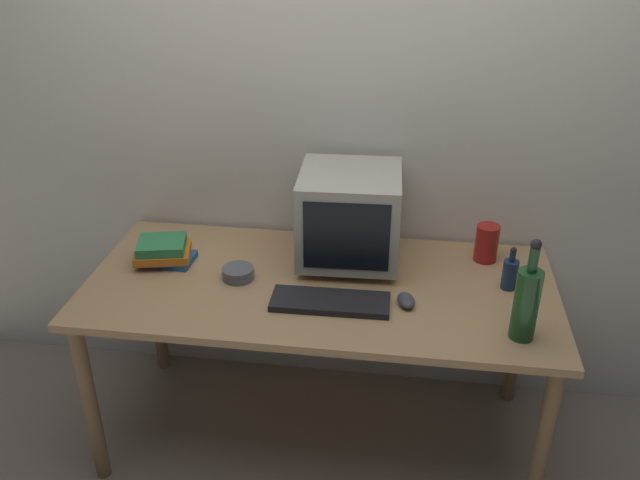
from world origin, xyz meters
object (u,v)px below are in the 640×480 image
at_px(bottle_tall, 526,302).
at_px(bottle_short, 510,273).
at_px(metal_canister, 487,243).
at_px(cd_spindle, 238,273).
at_px(keyboard, 330,302).
at_px(crt_monitor, 349,216).
at_px(computer_mouse, 406,300).
at_px(book_stack, 164,251).

xyz_separation_m(bottle_tall, bottle_short, (-0.01, 0.31, -0.07)).
bearing_deg(bottle_tall, bottle_short, 91.72).
bearing_deg(bottle_tall, metal_canister, 98.83).
height_order(bottle_short, metal_canister, bottle_short).
xyz_separation_m(bottle_short, cd_spindle, (-1.00, -0.07, -0.04)).
bearing_deg(keyboard, metal_canister, 34.73).
height_order(crt_monitor, bottle_tall, crt_monitor).
relative_size(keyboard, cd_spindle, 3.50).
height_order(keyboard, computer_mouse, computer_mouse).
bearing_deg(crt_monitor, keyboard, -95.33).
relative_size(computer_mouse, book_stack, 0.41).
distance_m(crt_monitor, computer_mouse, 0.41).
distance_m(bottle_short, metal_canister, 0.21).
relative_size(keyboard, bottle_short, 2.47).
relative_size(computer_mouse, cd_spindle, 0.83).
relative_size(crt_monitor, computer_mouse, 4.01).
bearing_deg(cd_spindle, metal_canister, 16.49).
distance_m(keyboard, bottle_tall, 0.66).
bearing_deg(crt_monitor, book_stack, -170.52).
bearing_deg(crt_monitor, bottle_short, -11.74).
bearing_deg(keyboard, cd_spindle, 159.21).
bearing_deg(keyboard, computer_mouse, 7.04).
bearing_deg(crt_monitor, computer_mouse, -51.35).
xyz_separation_m(crt_monitor, computer_mouse, (0.23, -0.29, -0.17)).
xyz_separation_m(crt_monitor, book_stack, (-0.72, -0.12, -0.14)).
bearing_deg(bottle_tall, cd_spindle, 167.05).
bearing_deg(metal_canister, keyboard, -144.22).
relative_size(computer_mouse, bottle_short, 0.59).
distance_m(bottle_tall, book_stack, 1.37).
xyz_separation_m(bottle_short, book_stack, (-1.32, 0.01, -0.01)).
distance_m(bottle_tall, cd_spindle, 1.04).
bearing_deg(computer_mouse, book_stack, 154.67).
distance_m(bottle_short, book_stack, 1.32).
xyz_separation_m(keyboard, computer_mouse, (0.27, 0.04, 0.01)).
height_order(computer_mouse, bottle_tall, bottle_tall).
relative_size(crt_monitor, book_stack, 1.66).
relative_size(computer_mouse, metal_canister, 0.67).
bearing_deg(computer_mouse, cd_spindle, 156.56).
distance_m(keyboard, metal_canister, 0.70).
distance_m(keyboard, cd_spindle, 0.39).
bearing_deg(metal_canister, cd_spindle, -163.51).
relative_size(bottle_short, book_stack, 0.70).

